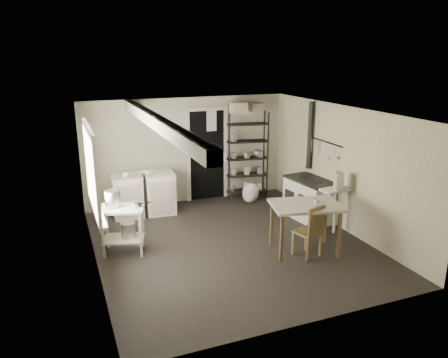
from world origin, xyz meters
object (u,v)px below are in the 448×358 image
object	(u,v)px
base_cabinets	(144,193)
prep_table	(123,230)
shelf_rack	(247,156)
work_table	(304,230)
chair	(308,228)
stove	(310,198)
stockpot	(113,198)
flour_sack	(251,192)

from	to	relation	value
base_cabinets	prep_table	bearing A→B (deg)	-110.14
base_cabinets	shelf_rack	distance (m)	2.52
work_table	chair	world-z (taller)	chair
prep_table	stove	world-z (taller)	stove
stockpot	stove	distance (m)	3.85
work_table	prep_table	bearing A→B (deg)	159.39
base_cabinets	stove	distance (m)	3.35
prep_table	stockpot	bearing A→B (deg)	142.48
shelf_rack	work_table	xyz separation A→B (m)	(-0.31, -3.02, -0.57)
base_cabinets	shelf_rack	world-z (taller)	shelf_rack
work_table	shelf_rack	bearing A→B (deg)	84.09
chair	prep_table	bearing A→B (deg)	140.09
stove	chair	distance (m)	1.69
shelf_rack	work_table	distance (m)	3.09
prep_table	flour_sack	world-z (taller)	prep_table
prep_table	work_table	size ratio (longest dim) A/B	0.72
prep_table	stockpot	distance (m)	0.56
stockpot	stove	world-z (taller)	stockpot
stockpot	chair	world-z (taller)	stockpot
flour_sack	chair	bearing A→B (deg)	-95.11
prep_table	stove	bearing A→B (deg)	3.06
stove	work_table	size ratio (longest dim) A/B	0.94
prep_table	work_table	distance (m)	3.00
chair	stove	bearing A→B (deg)	40.53
shelf_rack	stove	distance (m)	1.93
base_cabinets	work_table	xyz separation A→B (m)	(2.13, -2.69, -0.08)
base_cabinets	work_table	bearing A→B (deg)	-49.42
stockpot	base_cabinets	distance (m)	1.80
shelf_rack	flour_sack	bearing A→B (deg)	-92.87
work_table	flour_sack	bearing A→B (deg)	85.43
prep_table	flour_sack	distance (m)	3.37
stockpot	work_table	xyz separation A→B (m)	(2.93, -1.15, -0.56)
stove	chair	size ratio (longest dim) A/B	1.17
shelf_rack	stove	bearing A→B (deg)	-61.86
shelf_rack	work_table	world-z (taller)	shelf_rack
prep_table	flour_sack	bearing A→B (deg)	26.45
prep_table	stove	distance (m)	3.70
base_cabinets	stove	bearing A→B (deg)	-23.32
stockpot	stove	bearing A→B (deg)	1.54
stove	work_table	bearing A→B (deg)	-132.44
stockpot	work_table	size ratio (longest dim) A/B	0.24
stockpot	chair	distance (m)	3.21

